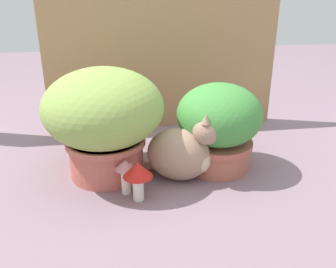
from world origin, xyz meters
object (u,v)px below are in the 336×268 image
Objects in this scene: leafy_planter at (219,125)px; mushroom_ornament_pink at (125,171)px; mushroom_ornament_red at (138,173)px; cat at (183,152)px; grass_planter at (104,117)px.

leafy_planter is 2.65× the size of mushroom_ornament_pink.
mushroom_ornament_red reaches higher than mushroom_ornament_pink.
cat is 2.28× the size of mushroom_ornament_red.
cat is at bearing 33.99° from mushroom_ornament_red.
leafy_planter is at bearing 21.37° from mushroom_ornament_pink.
mushroom_ornament_pink is (-0.40, -0.16, -0.10)m from leafy_planter.
mushroom_ornament_red is (-0.36, -0.21, -0.09)m from leafy_planter.
cat is 2.52× the size of mushroom_ornament_pink.
leafy_planter is at bearing 25.81° from cat.
cat is (0.31, -0.09, -0.14)m from grass_planter.
mushroom_ornament_red is at bearing -62.26° from grass_planter.
cat is 0.23m from mushroom_ornament_red.
leafy_planter is 2.40× the size of mushroom_ornament_red.
leafy_planter is 0.43m from mushroom_ornament_red.
grass_planter is 3.10× the size of mushroom_ornament_red.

